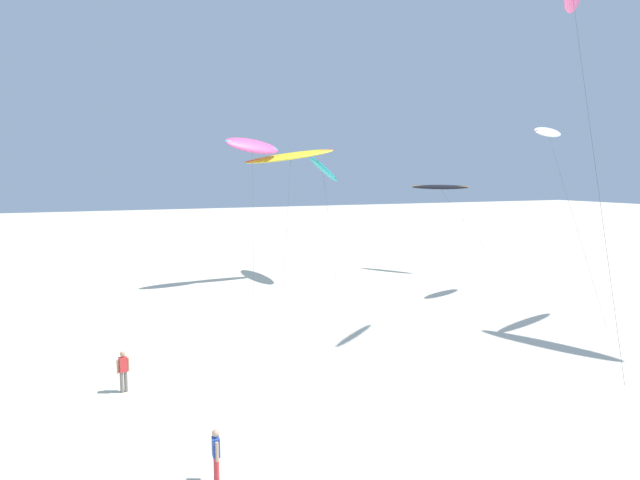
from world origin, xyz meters
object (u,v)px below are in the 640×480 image
at_px(flying_kite_4, 440,187).
at_px(person_mid_field, 216,454).
at_px(flying_kite_1, 291,156).
at_px(flying_kite_2, 548,132).
at_px(person_foreground_walker, 123,370).
at_px(flying_kite_0, 323,168).
at_px(flying_kite_5, 252,146).

bearing_deg(flying_kite_4, person_mid_field, -135.59).
height_order(flying_kite_1, flying_kite_2, flying_kite_2).
distance_m(flying_kite_2, person_foreground_walker, 32.42).
bearing_deg(flying_kite_0, person_mid_field, -119.31).
bearing_deg(flying_kite_1, person_mid_field, -114.57).
bearing_deg(flying_kite_5, flying_kite_0, 9.66).
xyz_separation_m(flying_kite_2, person_foreground_walker, (-29.72, -6.81, -11.01)).
bearing_deg(person_foreground_walker, flying_kite_2, 12.91).
xyz_separation_m(flying_kite_4, flying_kite_5, (-17.58, 0.42, 3.36)).
height_order(flying_kite_1, person_foreground_walker, flying_kite_1).
distance_m(flying_kite_1, flying_kite_2, 19.70).
bearing_deg(flying_kite_4, flying_kite_2, -84.06).
relative_size(flying_kite_4, person_mid_field, 5.06).
height_order(flying_kite_2, flying_kite_5, flying_kite_2).
distance_m(flying_kite_1, person_mid_field, 31.35).
height_order(flying_kite_4, flying_kite_5, flying_kite_5).
bearing_deg(person_foreground_walker, flying_kite_4, 32.23).
xyz_separation_m(flying_kite_0, flying_kite_1, (-3.02, -0.34, 0.99)).
bearing_deg(flying_kite_4, flying_kite_0, 172.11).
bearing_deg(flying_kite_2, flying_kite_0, 133.86).
distance_m(flying_kite_2, flying_kite_4, 11.99).
xyz_separation_m(flying_kite_1, person_mid_field, (-12.42, -27.16, -9.55)).
height_order(flying_kite_4, person_mid_field, flying_kite_4).
distance_m(flying_kite_4, person_mid_field, 37.74).
distance_m(flying_kite_2, flying_kite_5, 22.07).
bearing_deg(flying_kite_1, person_foreground_walker, -127.01).
height_order(flying_kite_2, person_foreground_walker, flying_kite_2).
height_order(flying_kite_0, flying_kite_4, flying_kite_0).
distance_m(flying_kite_0, flying_kite_2, 17.82).
relative_size(flying_kite_0, flying_kite_1, 0.97).
relative_size(flying_kite_5, person_mid_field, 7.44).
bearing_deg(flying_kite_0, flying_kite_4, -7.89).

